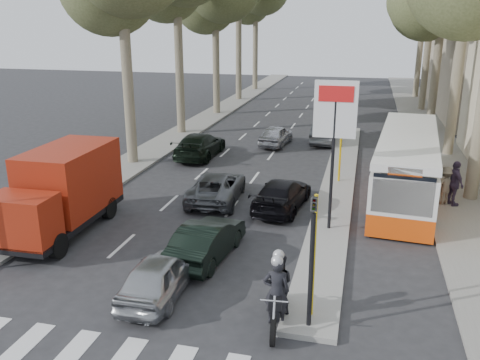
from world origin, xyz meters
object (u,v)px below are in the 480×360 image
object	(u,v)px
motorcycle	(277,289)
dark_hatchback	(207,240)
red_truck	(63,190)
city_bus	(406,163)
silver_hatchback	(159,275)

from	to	relation	value
motorcycle	dark_hatchback	bearing A→B (deg)	127.79
dark_hatchback	red_truck	size ratio (longest dim) A/B	0.67
dark_hatchback	city_bus	distance (m)	10.58
dark_hatchback	city_bus	world-z (taller)	city_bus
silver_hatchback	city_bus	xyz separation A→B (m)	(7.30, 10.75, 0.88)
dark_hatchback	motorcycle	bearing A→B (deg)	138.89
city_bus	motorcycle	bearing A→B (deg)	-103.80
red_truck	motorcycle	bearing A→B (deg)	-25.79
silver_hatchback	red_truck	world-z (taller)	red_truck
city_bus	dark_hatchback	bearing A→B (deg)	-124.42
dark_hatchback	city_bus	xyz separation A→B (m)	(6.70, 8.15, 0.86)
dark_hatchback	city_bus	bearing A→B (deg)	-123.65
silver_hatchback	red_truck	xyz separation A→B (m)	(-5.20, 3.51, 1.00)
red_truck	dark_hatchback	bearing A→B (deg)	-10.03
red_truck	motorcycle	distance (m)	9.57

